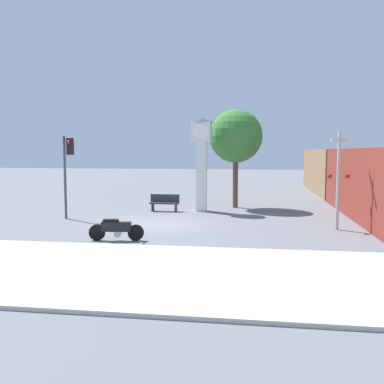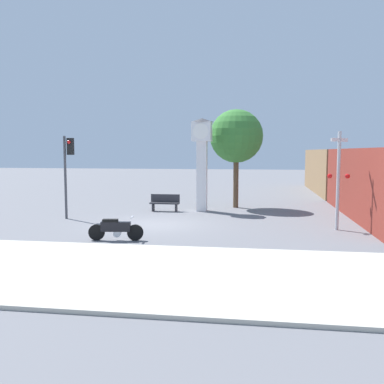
# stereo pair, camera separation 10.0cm
# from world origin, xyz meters

# --- Properties ---
(ground_plane) EXTENTS (120.00, 120.00, 0.00)m
(ground_plane) POSITION_xyz_m (0.00, 0.00, 0.00)
(ground_plane) COLOR slate
(sidewalk_strip) EXTENTS (36.00, 6.00, 0.10)m
(sidewalk_strip) POSITION_xyz_m (0.00, -7.58, 0.05)
(sidewalk_strip) COLOR #BCB7A8
(sidewalk_strip) RESTS_ON ground_plane
(motorcycle) EXTENTS (2.01, 0.48, 0.89)m
(motorcycle) POSITION_xyz_m (-0.62, -3.58, 0.43)
(motorcycle) COLOR black
(motorcycle) RESTS_ON ground_plane
(clock_tower) EXTENTS (1.24, 1.24, 5.03)m
(clock_tower) POSITION_xyz_m (1.49, 4.67, 3.33)
(clock_tower) COLOR white
(clock_tower) RESTS_ON ground_plane
(freight_train) EXTENTS (2.80, 26.12, 3.40)m
(freight_train) POSITION_xyz_m (10.35, 10.35, 1.70)
(freight_train) COLOR maroon
(freight_train) RESTS_ON ground_plane
(traffic_light) EXTENTS (0.50, 0.35, 3.99)m
(traffic_light) POSITION_xyz_m (-4.52, 0.98, 2.75)
(traffic_light) COLOR #47474C
(traffic_light) RESTS_ON ground_plane
(railroad_crossing_signal) EXTENTS (0.90, 0.82, 4.08)m
(railroad_crossing_signal) POSITION_xyz_m (7.78, -0.13, 2.22)
(railroad_crossing_signal) COLOR #B7B7BC
(railroad_crossing_signal) RESTS_ON ground_plane
(street_tree) EXTENTS (3.06, 3.06, 5.66)m
(street_tree) POSITION_xyz_m (3.25, 6.41, 4.11)
(street_tree) COLOR brown
(street_tree) RESTS_ON ground_plane
(bench) EXTENTS (1.60, 0.44, 0.92)m
(bench) POSITION_xyz_m (-0.49, 4.25, 0.49)
(bench) COLOR #2D2D33
(bench) RESTS_ON ground_plane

